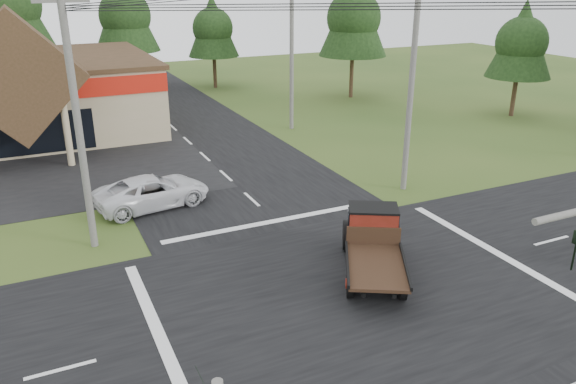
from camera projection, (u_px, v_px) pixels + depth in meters
ground at (354, 293)px, 20.37m from camera, size 120.00×120.00×0.00m
road_ns at (354, 293)px, 20.36m from camera, size 12.00×120.00×0.02m
road_ew at (354, 293)px, 20.36m from camera, size 120.00×12.00×0.02m
utility_pole_nw at (78, 122)px, 21.98m from camera, size 2.00×0.30×10.50m
utility_pole_ne at (412, 79)px, 28.15m from camera, size 2.00×0.30×11.50m
utility_pole_n at (292, 50)px, 40.01m from camera, size 2.00×0.30×11.20m
tree_row_c at (5, 0)px, 47.80m from camera, size 7.28×7.28×13.13m
tree_row_d at (125, 13)px, 53.10m from camera, size 6.16×6.16×11.11m
tree_row_e at (213, 26)px, 55.08m from camera, size 5.04×5.04×9.09m
tree_side_ne at (354, 15)px, 50.13m from camera, size 6.16×6.16×11.11m
tree_side_e_near at (522, 40)px, 43.67m from camera, size 5.04×5.04×9.09m
antique_flatbed_truck at (374, 246)px, 21.22m from camera, size 4.69×6.03×2.38m
white_pickup at (152, 192)px, 27.73m from camera, size 5.94×3.43×1.56m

